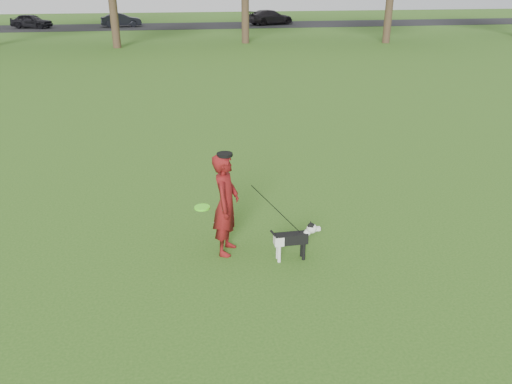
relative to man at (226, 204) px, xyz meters
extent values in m
plane|color=#285116|center=(0.52, -0.05, -0.78)|extent=(120.00, 120.00, 0.00)
cube|color=black|center=(0.52, 39.95, -0.77)|extent=(120.00, 7.00, 0.02)
imported|color=#5B0E0D|center=(0.00, 0.00, 0.00)|extent=(0.55, 0.67, 1.57)
cube|color=black|center=(0.90, -0.40, -0.44)|extent=(0.49, 0.15, 0.16)
cube|color=silver|center=(0.71, -0.40, -0.45)|extent=(0.14, 0.15, 0.14)
cylinder|color=silver|center=(0.71, -0.45, -0.65)|extent=(0.05, 0.05, 0.27)
cylinder|color=silver|center=(0.71, -0.35, -0.65)|extent=(0.05, 0.05, 0.27)
cylinder|color=black|center=(1.08, -0.45, -0.65)|extent=(0.05, 0.05, 0.27)
cylinder|color=black|center=(1.08, -0.35, -0.65)|extent=(0.05, 0.05, 0.27)
cylinder|color=silver|center=(1.12, -0.40, -0.40)|extent=(0.16, 0.10, 0.17)
sphere|color=silver|center=(1.21, -0.40, -0.30)|extent=(0.15, 0.15, 0.15)
sphere|color=black|center=(1.20, -0.40, -0.27)|extent=(0.11, 0.11, 0.11)
cube|color=silver|center=(1.29, -0.40, -0.32)|extent=(0.10, 0.06, 0.05)
sphere|color=black|center=(1.34, -0.40, -0.32)|extent=(0.03, 0.03, 0.03)
cone|color=black|center=(1.20, -0.44, -0.23)|extent=(0.05, 0.05, 0.06)
cone|color=black|center=(1.20, -0.36, -0.23)|extent=(0.05, 0.05, 0.06)
cylinder|color=black|center=(0.67, -0.40, -0.38)|extent=(0.17, 0.03, 0.22)
cylinder|color=black|center=(1.07, -0.40, -0.39)|extent=(0.11, 0.11, 0.02)
imported|color=black|center=(-11.47, 39.95, -0.19)|extent=(3.61, 2.33, 1.14)
imported|color=black|center=(-4.17, 39.95, -0.21)|extent=(3.50, 1.55, 1.12)
imported|color=black|center=(8.94, 39.95, -0.13)|extent=(4.68, 3.13, 1.26)
cylinder|color=#55FF20|center=(-0.35, -0.04, 0.00)|extent=(0.23, 0.23, 0.02)
cylinder|color=black|center=(0.00, 0.00, 0.77)|extent=(0.23, 0.23, 0.04)
cylinder|color=#38281C|center=(-3.48, 25.45, 1.32)|extent=(0.48, 0.48, 4.20)
cylinder|color=#38281C|center=(4.52, 26.45, 1.74)|extent=(0.48, 0.48, 5.04)
cylinder|color=#38281C|center=(13.52, 24.95, 1.63)|extent=(0.48, 0.48, 4.83)
camera|label=1|loc=(-0.75, -6.64, 3.05)|focal=35.00mm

